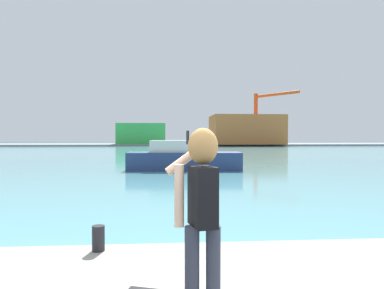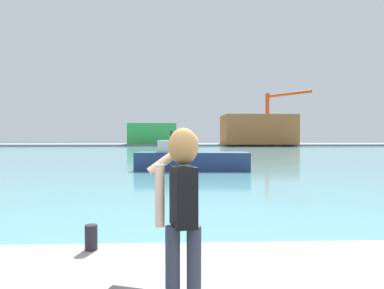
{
  "view_description": "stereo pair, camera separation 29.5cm",
  "coord_description": "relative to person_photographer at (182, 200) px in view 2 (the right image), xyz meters",
  "views": [
    {
      "loc": [
        -0.93,
        -3.55,
        2.36
      ],
      "look_at": [
        -0.26,
        5.1,
        2.16
      ],
      "focal_mm": 33.57,
      "sensor_mm": 36.0,
      "label": 1
    },
    {
      "loc": [
        -0.63,
        -3.57,
        2.36
      ],
      "look_at": [
        -0.26,
        5.1,
        2.16
      ],
      "focal_mm": 33.57,
      "sensor_mm": 36.0,
      "label": 2
    }
  ],
  "objects": [
    {
      "name": "ground_plane",
      "position": [
        0.59,
        50.22,
        -1.76
      ],
      "size": [
        220.0,
        220.0,
        0.0
      ],
      "primitive_type": "plane",
      "color": "#334751"
    },
    {
      "name": "harbor_water",
      "position": [
        0.59,
        52.22,
        -1.75
      ],
      "size": [
        140.0,
        100.0,
        0.02
      ],
      "primitive_type": "cube",
      "color": "#599EA8",
      "rests_on": "ground_plane"
    },
    {
      "name": "far_shore_dock",
      "position": [
        0.59,
        92.22,
        -1.56
      ],
      "size": [
        140.0,
        20.0,
        0.4
      ],
      "primitive_type": "cube",
      "color": "gray",
      "rests_on": "ground_plane"
    },
    {
      "name": "person_photographer",
      "position": [
        0.0,
        0.0,
        0.0
      ],
      "size": [
        0.53,
        0.54,
        1.74
      ],
      "rotation": [
        0.0,
        0.0,
        1.78
      ],
      "color": "#2D3342",
      "rests_on": "quay_promenade"
    },
    {
      "name": "harbor_bollard",
      "position": [
        -1.3,
        1.93,
        -0.88
      ],
      "size": [
        0.18,
        0.18,
        0.37
      ],
      "primitive_type": "cylinder",
      "color": "black",
      "rests_on": "quay_promenade"
    },
    {
      "name": "boat_moored",
      "position": [
        0.89,
        21.57,
        -0.97
      ],
      "size": [
        7.93,
        2.83,
        2.06
      ],
      "rotation": [
        0.0,
        0.0,
        -0.06
      ],
      "color": "navy",
      "rests_on": "harbor_water"
    },
    {
      "name": "warehouse_left",
      "position": [
        -6.16,
        90.76,
        1.25
      ],
      "size": [
        12.07,
        12.25,
        5.23
      ],
      "primitive_type": "cube",
      "color": "green",
      "rests_on": "far_shore_dock"
    },
    {
      "name": "warehouse_right",
      "position": [
        20.32,
        86.6,
        2.26
      ],
      "size": [
        17.41,
        13.02,
        7.25
      ],
      "primitive_type": "cube",
      "color": "#B26633",
      "rests_on": "far_shore_dock"
    },
    {
      "name": "port_crane",
      "position": [
        24.08,
        84.84,
        6.94
      ],
      "size": [
        7.84,
        11.77,
        12.85
      ],
      "color": "#D84C19",
      "rests_on": "far_shore_dock"
    }
  ]
}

